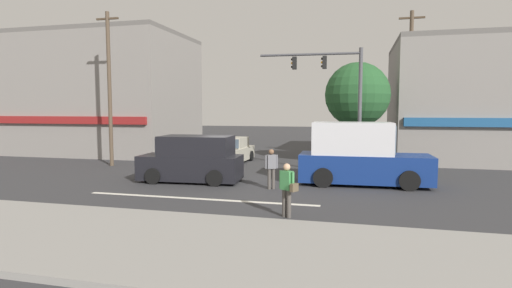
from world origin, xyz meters
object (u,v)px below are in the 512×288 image
Objects in this scene: van_crossing_leftbound at (193,160)px; sedan_crossing_center at (232,151)px; utility_pole_near_left at (109,87)px; box_truck_parked_curbside at (360,156)px; utility_pole_far_right at (410,87)px; pedestrian_mid_crossing at (271,166)px; street_tree at (357,95)px; pedestrian_foreground_with_bag at (287,187)px; traffic_light_mast at (339,91)px.

van_crossing_leftbound is 1.13× the size of sedan_crossing_center.
utility_pole_near_left is 14.73m from box_truck_parked_curbside.
utility_pole_far_right is (16.86, 3.94, -0.01)m from utility_pole_near_left.
utility_pole_far_right is 5.31× the size of pedestrian_mid_crossing.
street_tree reaches higher than box_truck_parked_curbside.
utility_pole_near_left reaches higher than utility_pole_far_right.
sedan_crossing_center is at bearing 118.47° from pedestrian_mid_crossing.
utility_pole_near_left is 17.32m from utility_pole_far_right.
pedestrian_foreground_with_bag is (-4.92, -12.60, -3.63)m from utility_pole_far_right.
box_truck_parked_curbside is at bearing 70.43° from pedestrian_foreground_with_bag.
sedan_crossing_center is 12.91m from pedestrian_foreground_with_bag.
traffic_light_mast is (-0.85, -4.66, 0.02)m from street_tree.
street_tree is 12.93m from pedestrian_foreground_with_bag.
traffic_light_mast is at bearing 22.88° from van_crossing_leftbound.
utility_pole_far_right is at bearing 36.82° from van_crossing_leftbound.
traffic_light_mast is at bearing 81.34° from pedestrian_foreground_with_bag.
box_truck_parked_curbside reaches higher than van_crossing_leftbound.
sedan_crossing_center is at bearing 148.90° from traffic_light_mast.
box_truck_parked_curbside is at bearing -112.95° from utility_pole_far_right.
utility_pole_far_right reaches higher than pedestrian_mid_crossing.
van_crossing_leftbound reaches higher than pedestrian_mid_crossing.
utility_pole_far_right is at bearing 13.15° from utility_pole_near_left.
pedestrian_foreground_with_bag is 1.00× the size of pedestrian_mid_crossing.
box_truck_parked_curbside is (7.63, -5.58, 0.54)m from sedan_crossing_center.
pedestrian_mid_crossing is at bearing 108.30° from pedestrian_foreground_with_bag.
pedestrian_mid_crossing is (10.56, -4.48, -3.64)m from utility_pole_near_left.
sedan_crossing_center is 0.73× the size of box_truck_parked_curbside.
traffic_light_mast is 8.43m from pedestrian_foreground_with_bag.
utility_pole_near_left is at bearing 144.05° from pedestrian_foreground_with_bag.
sedan_crossing_center is 8.55m from pedestrian_mid_crossing.
street_tree is at bearing 14.85° from utility_pole_near_left.
traffic_light_mast reaches higher than pedestrian_mid_crossing.
utility_pole_near_left reaches higher than pedestrian_foreground_with_bag.
traffic_light_mast reaches higher than pedestrian_foreground_with_bag.
pedestrian_foreground_with_bag is at bearing -35.95° from utility_pole_near_left.
street_tree is 2.94m from utility_pole_far_right.
street_tree reaches higher than sedan_crossing_center.
traffic_light_mast is at bearing -100.34° from street_tree.
street_tree is 1.07× the size of box_truck_parked_curbside.
sedan_crossing_center is (-7.48, -0.66, -3.45)m from street_tree.
utility_pole_near_left is 5.32× the size of pedestrian_foreground_with_bag.
pedestrian_mid_crossing is at bearing -126.00° from traffic_light_mast.
traffic_light_mast is 3.47m from box_truck_parked_curbside.
box_truck_parked_curbside reaches higher than pedestrian_mid_crossing.
utility_pole_near_left reaches higher than box_truck_parked_curbside.
sedan_crossing_center is at bearing 115.02° from pedestrian_foreground_with_bag.
street_tree reaches higher than pedestrian_foreground_with_bag.
traffic_light_mast is 1.49× the size of sedan_crossing_center.
utility_pole_far_right reaches higher than pedestrian_foreground_with_bag.
utility_pole_near_left is 5.32× the size of pedestrian_mid_crossing.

